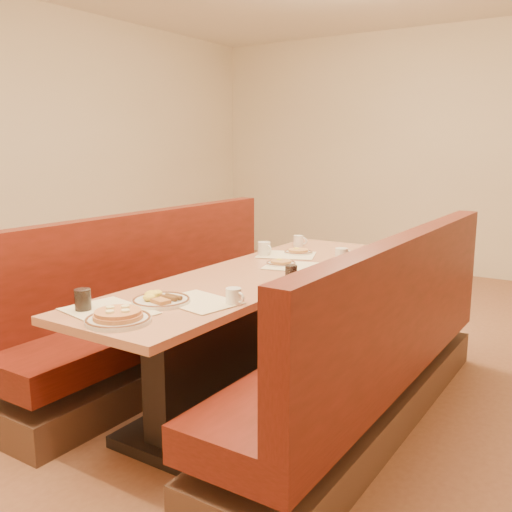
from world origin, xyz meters
The scene contains 19 objects.
ground centered at (0.00, 0.00, 0.00)m, with size 8.00×8.00×0.00m, color #9E6647.
room_envelope centered at (0.00, 0.00, 1.93)m, with size 6.04×8.04×2.82m.
diner_table centered at (0.00, 0.00, 0.37)m, with size 0.70×2.50×0.75m.
booth_left centered at (-0.73, 0.00, 0.36)m, with size 0.55×2.50×1.05m.
booth_right centered at (0.73, 0.00, 0.36)m, with size 0.55×2.50×1.05m.
placemat_near_left centered at (-0.12, -1.02, 0.75)m, with size 0.40×0.30×0.00m, color beige.
placemat_near_right centered at (0.12, -0.67, 0.75)m, with size 0.36×0.27×0.00m, color beige.
placemat_far_left centered at (-0.12, 0.57, 0.75)m, with size 0.38×0.29×0.00m, color beige.
placemat_far_right centered at (0.12, 0.28, 0.75)m, with size 0.38×0.29×0.00m, color beige.
pancake_plate centered at (0.03, -1.10, 0.77)m, with size 0.28×0.28×0.06m.
eggs_plate centered at (-0.03, -0.78, 0.77)m, with size 0.28×0.28×0.06m.
extra_plate_mid centered at (0.01, 0.28, 0.76)m, with size 0.19×0.19×0.04m.
extra_plate_far centered at (-0.08, 0.67, 0.76)m, with size 0.20×0.20×0.04m.
coffee_mug_a centered at (0.28, -0.61, 0.79)m, with size 0.10×0.07×0.08m.
coffee_mug_b centered at (-0.24, 0.48, 0.80)m, with size 0.12×0.09×0.09m.
coffee_mug_c centered at (0.28, 0.58, 0.79)m, with size 0.11×0.08×0.09m.
coffee_mug_d centered at (-0.23, 0.93, 0.79)m, with size 0.10×0.07×0.08m.
soda_tumbler_near centered at (-0.23, -1.07, 0.80)m, with size 0.07×0.07×0.10m.
soda_tumbler_mid centered at (0.28, -0.07, 0.80)m, with size 0.07×0.07×0.09m.
Camera 1 is at (1.78, -2.71, 1.49)m, focal length 40.00 mm.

